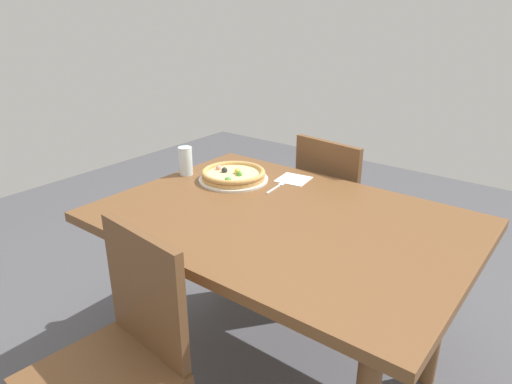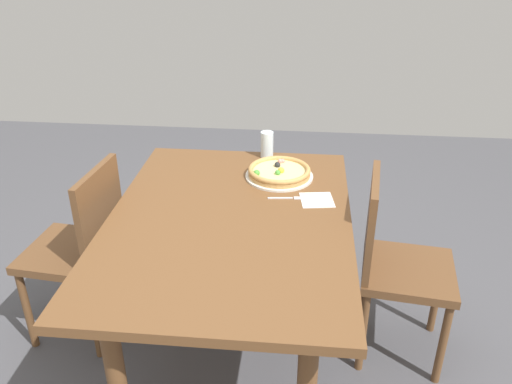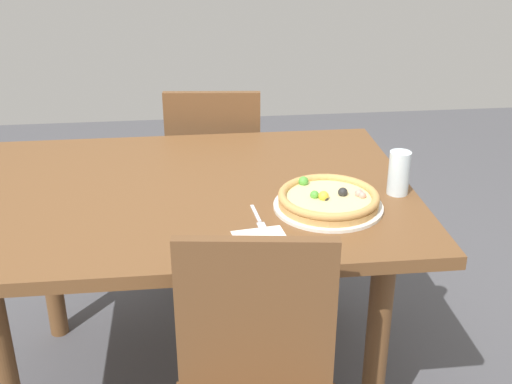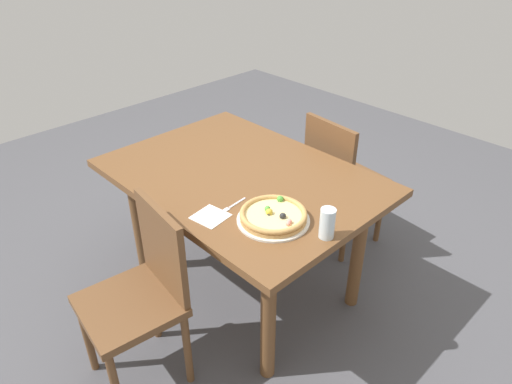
# 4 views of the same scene
# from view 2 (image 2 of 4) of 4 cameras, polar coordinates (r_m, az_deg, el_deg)

# --- Properties ---
(ground_plane) EXTENTS (6.00, 6.00, 0.00)m
(ground_plane) POSITION_cam_2_polar(r_m,az_deg,el_deg) (2.63, -2.52, -17.17)
(ground_plane) COLOR #4C4C51
(dining_table) EXTENTS (1.40, 1.00, 0.75)m
(dining_table) POSITION_cam_2_polar(r_m,az_deg,el_deg) (2.21, -2.86, -5.00)
(dining_table) COLOR brown
(dining_table) RESTS_ON ground
(chair_near) EXTENTS (0.44, 0.44, 0.89)m
(chair_near) POSITION_cam_2_polar(r_m,az_deg,el_deg) (2.59, -18.33, -5.56)
(chair_near) COLOR brown
(chair_near) RESTS_ON ground
(chair_far) EXTENTS (0.45, 0.45, 0.89)m
(chair_far) POSITION_cam_2_polar(r_m,az_deg,el_deg) (2.43, 14.73, -7.29)
(chair_far) COLOR brown
(chair_far) RESTS_ON ground
(plate) EXTENTS (0.32, 0.32, 0.01)m
(plate) POSITION_cam_2_polar(r_m,az_deg,el_deg) (2.50, 2.53, 1.74)
(plate) COLOR silver
(plate) RESTS_ON dining_table
(pizza) EXTENTS (0.30, 0.30, 0.05)m
(pizza) POSITION_cam_2_polar(r_m,az_deg,el_deg) (2.49, 2.52, 2.27)
(pizza) COLOR tan
(pizza) RESTS_ON plate
(fork) EXTENTS (0.03, 0.17, 0.00)m
(fork) POSITION_cam_2_polar(r_m,az_deg,el_deg) (2.31, 3.69, -0.66)
(fork) COLOR silver
(fork) RESTS_ON dining_table
(drinking_glass) EXTENTS (0.07, 0.07, 0.14)m
(drinking_glass) POSITION_cam_2_polar(r_m,az_deg,el_deg) (2.69, 1.19, 5.15)
(drinking_glass) COLOR silver
(drinking_glass) RESTS_ON dining_table
(napkin) EXTENTS (0.16, 0.16, 0.00)m
(napkin) POSITION_cam_2_polar(r_m,az_deg,el_deg) (2.31, 6.61, -0.87)
(napkin) COLOR white
(napkin) RESTS_ON dining_table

